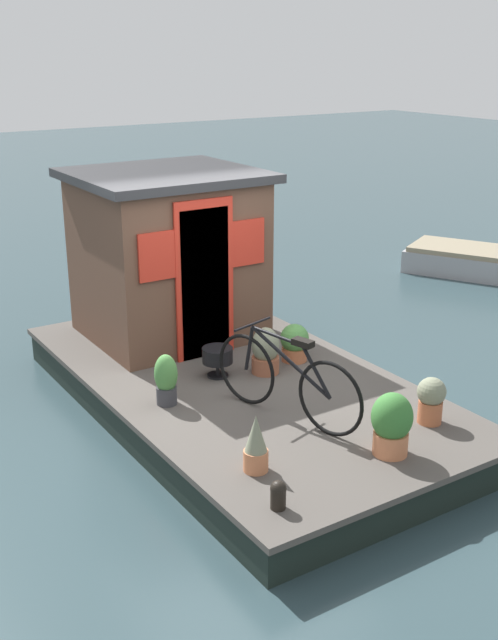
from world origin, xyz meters
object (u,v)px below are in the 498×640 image
(bicycle, at_px, (287,380))
(potted_plant_lavender, at_px, (294,342))
(charcoal_grill, at_px, (217,356))
(potted_plant_sage, at_px, (265,351))
(mooring_bollard, at_px, (278,494))
(potted_plant_succulent, at_px, (431,399))
(potted_plant_ivy, at_px, (256,445))
(potted_plant_rosemary, at_px, (392,423))
(potted_plant_mint, at_px, (166,379))
(houseboat_cabin, at_px, (168,254))

(bicycle, distance_m, potted_plant_lavender, 1.46)
(charcoal_grill, bearing_deg, potted_plant_sage, -111.42)
(mooring_bollard, bearing_deg, potted_plant_succulent, -78.42)
(potted_plant_succulent, height_order, potted_plant_sage, potted_plant_sage)
(charcoal_grill, bearing_deg, mooring_bollard, 159.60)
(bicycle, distance_m, potted_plant_ivy, 1.03)
(potted_plant_sage, xyz_separation_m, mooring_bollard, (-2.23, 1.39, -0.12))
(bicycle, bearing_deg, potted_plant_lavender, -39.08)
(potted_plant_rosemary, height_order, potted_plant_sage, potted_plant_rosemary)
(bicycle, distance_m, potted_plant_sage, 1.12)
(potted_plant_ivy, relative_size, potted_plant_lavender, 1.18)
(potted_plant_succulent, bearing_deg, potted_plant_rosemary, 108.71)
(potted_plant_rosemary, relative_size, potted_plant_mint, 1.09)
(bicycle, xyz_separation_m, charcoal_grill, (1.20, 0.04, -0.17))
(potted_plant_rosemary, bearing_deg, bicycle, 18.80)
(potted_plant_rosemary, bearing_deg, houseboat_cabin, 3.28)
(bicycle, distance_m, potted_plant_rosemary, 1.12)
(bicycle, xyz_separation_m, potted_plant_lavender, (1.12, -0.91, -0.18))
(charcoal_grill, relative_size, mooring_bollard, 1.39)
(potted_plant_succulent, relative_size, potted_plant_rosemary, 0.79)
(potted_plant_ivy, bearing_deg, charcoal_grill, -21.56)
(potted_plant_ivy, height_order, potted_plant_mint, potted_plant_mint)
(bicycle, height_order, potted_plant_mint, bicycle)
(potted_plant_mint, bearing_deg, potted_plant_succulent, -132.05)
(houseboat_cabin, distance_m, potted_plant_mint, 2.13)
(bicycle, xyz_separation_m, potted_plant_sage, (1.01, -0.45, -0.15))
(potted_plant_mint, distance_m, charcoal_grill, 0.83)
(potted_plant_lavender, bearing_deg, potted_plant_mint, 97.55)
(houseboat_cabin, height_order, charcoal_grill, houseboat_cabin)
(potted_plant_ivy, bearing_deg, potted_plant_lavender, -43.47)
(houseboat_cabin, height_order, potted_plant_succulent, houseboat_cabin)
(potted_plant_rosemary, relative_size, potted_plant_sage, 1.11)
(bicycle, xyz_separation_m, potted_plant_ivy, (-0.66, 0.77, -0.16))
(potted_plant_ivy, height_order, charcoal_grill, potted_plant_ivy)
(potted_plant_lavender, distance_m, potted_plant_sage, 0.48)
(houseboat_cabin, bearing_deg, bicycle, 176.84)
(houseboat_cabin, relative_size, potted_plant_succulent, 4.59)
(potted_plant_rosemary, bearing_deg, potted_plant_mint, 30.95)
(potted_plant_succulent, xyz_separation_m, mooring_bollard, (-0.41, 2.02, -0.12))
(potted_plant_lavender, relative_size, charcoal_grill, 1.30)
(charcoal_grill, bearing_deg, potted_plant_ivy, 158.44)
(houseboat_cabin, xyz_separation_m, charcoal_grill, (-1.45, 0.19, -0.78))
(potted_plant_ivy, bearing_deg, potted_plant_mint, 1.23)
(bicycle, distance_m, mooring_bollard, 1.57)
(potted_plant_lavender, bearing_deg, bicycle, 140.92)
(potted_plant_succulent, distance_m, mooring_bollard, 2.07)
(potted_plant_sage, distance_m, charcoal_grill, 0.52)
(bicycle, bearing_deg, charcoal_grill, 1.91)
(potted_plant_ivy, bearing_deg, mooring_bollard, 163.54)
(potted_plant_succulent, xyz_separation_m, potted_plant_lavender, (1.93, 0.17, -0.03))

